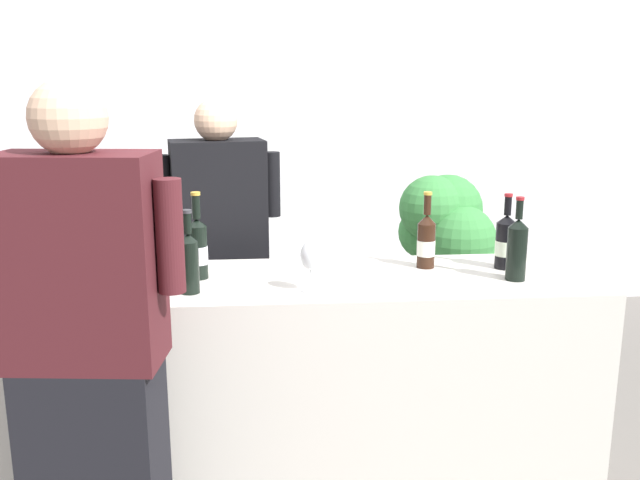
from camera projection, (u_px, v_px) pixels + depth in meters
The scene contains 13 objects.
wall_back at pixel (264, 124), 5.06m from camera, with size 8.00×0.10×2.80m, color white.
counter at pixel (273, 395), 2.74m from camera, with size 2.51×0.62×0.97m, color beige.
wine_bottle_0 at pixel (506, 242), 2.76m from camera, with size 0.08×0.08×0.31m.
wine_bottle_1 at pixel (426, 241), 2.77m from camera, with size 0.07×0.07×0.31m.
wine_bottle_2 at pixel (517, 248), 2.59m from camera, with size 0.08×0.08×0.32m.
wine_bottle_3 at pixel (189, 261), 2.43m from camera, with size 0.07×0.07×0.30m.
wine_bottle_4 at pixel (57, 258), 2.47m from camera, with size 0.08×0.08×0.31m.
wine_bottle_5 at pixel (198, 248), 2.62m from camera, with size 0.08×0.08×0.34m.
wine_glass at pixel (311, 258), 2.45m from camera, with size 0.07×0.07×0.18m.
ice_bucket at pixel (28, 250), 2.61m from camera, with size 0.19×0.19×0.22m.
person_server at pixel (221, 279), 3.25m from camera, with size 0.57×0.31×1.63m.
person_guest at pixel (89, 377), 2.07m from camera, with size 0.61×0.29×1.72m.
potted_shrub at pixel (448, 240), 3.85m from camera, with size 0.53×0.57×1.20m.
Camera 1 is at (-0.03, -2.53, 1.71)m, focal length 38.55 mm.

